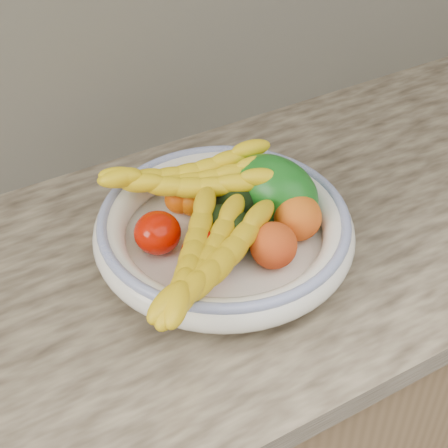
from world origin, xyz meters
TOP-DOWN VIEW (x-y plane):
  - kitchen_counter at (0.00, 1.69)m, footprint 2.44×0.66m
  - fruit_bowl at (0.00, 1.66)m, footprint 0.39×0.39m
  - clementine_back_left at (-0.03, 1.75)m, footprint 0.06×0.06m
  - clementine_back_right at (0.03, 1.76)m, footprint 0.05×0.05m
  - clementine_back_mid at (-0.01, 1.74)m, footprint 0.06×0.06m
  - tomato_left at (-0.09, 1.69)m, footprint 0.07×0.07m
  - tomato_near_left at (-0.06, 1.61)m, footprint 0.09×0.09m
  - avocado_center at (-0.00, 1.64)m, footprint 0.10×0.12m
  - avocado_right at (0.05, 1.70)m, footprint 0.13×0.12m
  - green_mango at (0.10, 1.67)m, footprint 0.17×0.19m
  - peach_front at (0.03, 1.58)m, footprint 0.09×0.09m
  - peach_right at (0.10, 1.61)m, footprint 0.09×0.09m
  - banana_bunch_back at (-0.01, 1.74)m, footprint 0.31×0.20m
  - banana_bunch_front at (-0.08, 1.58)m, footprint 0.31×0.29m

SIDE VIEW (x-z plane):
  - kitchen_counter at x=0.00m, z-range -0.24..1.16m
  - fruit_bowl at x=0.00m, z-range 0.91..0.99m
  - clementine_back_left at x=-0.03m, z-range 0.93..0.98m
  - clementine_back_right at x=0.03m, z-range 0.93..0.98m
  - clementine_back_mid at x=-0.01m, z-range 0.93..0.98m
  - tomato_left at x=-0.09m, z-range 0.93..0.99m
  - tomato_near_left at x=-0.06m, z-range 0.93..0.99m
  - avocado_center at x=0.00m, z-range 0.93..1.00m
  - avocado_right at x=0.05m, z-range 0.93..1.00m
  - peach_front at x=0.03m, z-range 0.93..1.00m
  - peach_right at x=0.10m, z-range 0.93..1.00m
  - green_mango at x=0.10m, z-range 0.91..1.04m
  - banana_bunch_front at x=-0.08m, z-range 0.94..1.02m
  - banana_bunch_back at x=-0.01m, z-range 0.95..1.03m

